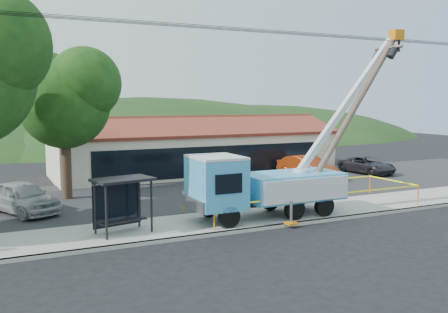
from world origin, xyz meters
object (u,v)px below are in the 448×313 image
leaning_pole (352,113)px  bus_shelter (121,192)px  car_dark (367,175)px  car_red (306,180)px  utility_truck (264,183)px  car_silver (23,215)px

leaning_pole → bus_shelter: bearing=178.1°
bus_shelter → car_dark: 24.00m
car_red → car_dark: 5.93m
utility_truck → bus_shelter: bearing=178.2°
leaning_pole → bus_shelter: size_ratio=3.42×
utility_truck → car_red: 13.19m
utility_truck → car_silver: (-10.62, 6.25, -1.86)m
car_silver → car_dark: car_silver is taller
leaning_pole → car_silver: size_ratio=1.92×
leaning_pole → car_silver: (-15.79, 6.43, -5.22)m
car_dark → leaning_pole: bearing=-141.7°
car_silver → car_red: bearing=-16.1°
bus_shelter → car_silver: bus_shelter is taller
leaning_pole → bus_shelter: 12.61m
car_silver → car_red: (19.74, 3.10, 0.00)m
bus_shelter → car_silver: bearing=109.1°
bus_shelter → car_silver: size_ratio=0.56×
car_silver → bus_shelter: bearing=-84.0°
leaning_pole → utility_truck: bearing=178.0°
leaning_pole → car_red: size_ratio=1.83×
car_silver → utility_truck: bearing=-55.5°
leaning_pole → car_red: leaning_pole is taller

